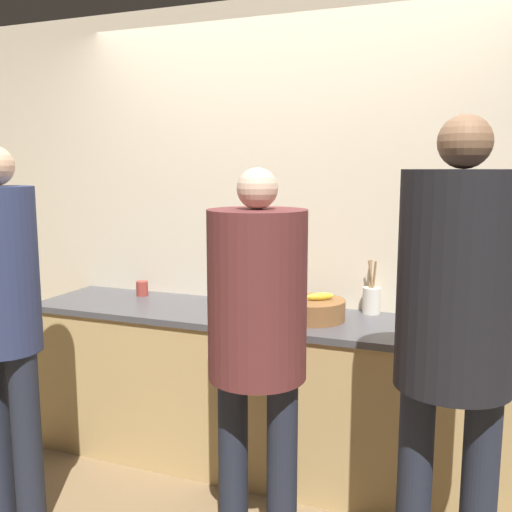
# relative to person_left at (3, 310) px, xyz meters

# --- Properties ---
(ground_plane) EXTENTS (14.00, 14.00, 0.00)m
(ground_plane) POSITION_rel_person_left_xyz_m (0.94, 0.57, -1.04)
(ground_plane) COLOR #8C704C
(wall_back) EXTENTS (5.20, 0.06, 2.60)m
(wall_back) POSITION_rel_person_left_xyz_m (0.94, 1.22, 0.26)
(wall_back) COLOR beige
(wall_back) RESTS_ON ground_plane
(counter) EXTENTS (2.77, 0.63, 0.88)m
(counter) POSITION_rel_person_left_xyz_m (0.94, 0.92, -0.59)
(counter) COLOR tan
(counter) RESTS_ON ground_plane
(person_left) EXTENTS (0.32, 0.32, 1.76)m
(person_left) POSITION_rel_person_left_xyz_m (0.00, 0.00, 0.00)
(person_left) COLOR #232838
(person_left) RESTS_ON ground_plane
(person_center) EXTENTS (0.41, 0.41, 1.67)m
(person_center) POSITION_rel_person_left_xyz_m (1.14, 0.22, -0.01)
(person_center) COLOR #232838
(person_center) RESTS_ON ground_plane
(person_right) EXTENTS (0.41, 0.41, 1.84)m
(person_right) POSITION_rel_person_left_xyz_m (1.91, 0.18, 0.11)
(person_right) COLOR #232838
(person_right) RESTS_ON ground_plane
(fruit_bowl) EXTENTS (0.35, 0.35, 0.15)m
(fruit_bowl) POSITION_rel_person_left_xyz_m (1.18, 0.90, -0.10)
(fruit_bowl) COLOR brown
(fruit_bowl) RESTS_ON counter
(utensil_crock) EXTENTS (0.10, 0.10, 0.29)m
(utensil_crock) POSITION_rel_person_left_xyz_m (1.45, 1.14, -0.08)
(utensil_crock) COLOR silver
(utensil_crock) RESTS_ON counter
(bottle_red) EXTENTS (0.08, 0.08, 0.22)m
(bottle_red) POSITION_rel_person_left_xyz_m (0.63, 0.97, -0.07)
(bottle_red) COLOR red
(bottle_red) RESTS_ON counter
(cup_red) EXTENTS (0.07, 0.07, 0.09)m
(cup_red) POSITION_rel_person_left_xyz_m (0.04, 1.06, -0.11)
(cup_red) COLOR #A33D33
(cup_red) RESTS_ON counter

